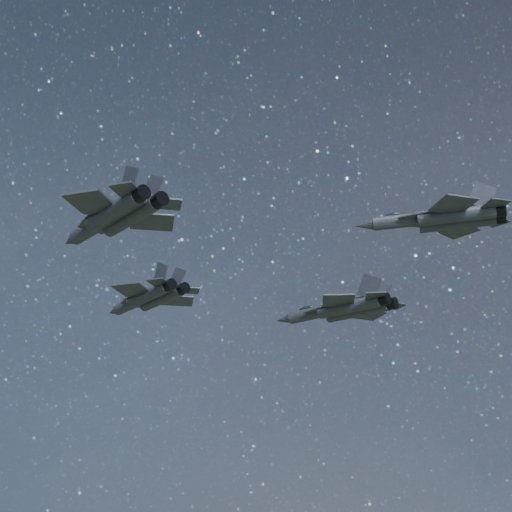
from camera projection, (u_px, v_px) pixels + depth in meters
The scene contains 4 objects.
jet_lead at pixel (150, 297), 99.09m from camera, with size 17.30×11.73×4.35m.
jet_left at pixel (344, 309), 97.96m from camera, with size 17.62×12.54×4.49m.
jet_right at pixel (116, 215), 73.53m from camera, with size 17.14×11.65×4.31m.
jet_slot at pixel (444, 218), 77.45m from camera, with size 15.52×10.39×3.93m.
Camera 1 is at (47.54, -66.04, 116.19)m, focal length 55.00 mm.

